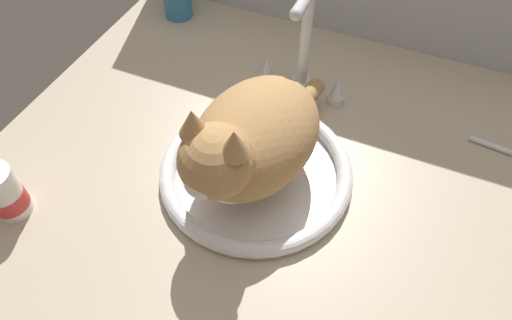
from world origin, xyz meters
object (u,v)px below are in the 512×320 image
Objects in this scene: faucet at (302,59)px; cat at (249,142)px; pill_bottle at (4,194)px; sink_basin at (256,171)px.

faucet is 23.60cm from cat.
pill_bottle is (-32.29, -42.69, -4.07)cm from faucet.
cat is 3.93× the size of pill_bottle.
sink_basin is at bearing 33.17° from pill_bottle.
sink_basin is 38.71cm from pill_bottle.
faucet is at bearing 89.18° from cat.
pill_bottle reaches higher than sink_basin.
faucet is 0.62× the size of cat.
pill_bottle is at bearing -146.83° from sink_basin.
cat reaches higher than sink_basin.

